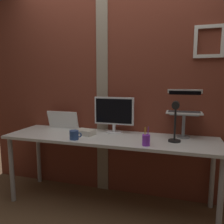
% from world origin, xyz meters
% --- Properties ---
extents(ground_plane, '(6.00, 6.00, 0.00)m').
position_xyz_m(ground_plane, '(0.00, 0.00, 0.00)').
color(ground_plane, brown).
extents(brick_wall_back, '(3.50, 0.16, 2.38)m').
position_xyz_m(brick_wall_back, '(0.00, 0.38, 1.19)').
color(brick_wall_back, brown).
rests_on(brick_wall_back, ground_plane).
extents(desk, '(2.25, 0.62, 0.77)m').
position_xyz_m(desk, '(-0.01, 0.01, 0.69)').
color(desk, white).
rests_on(desk, ground_plane).
extents(monitor, '(0.45, 0.18, 0.41)m').
position_xyz_m(monitor, '(-0.01, 0.20, 1.00)').
color(monitor, white).
rests_on(monitor, desk).
extents(laptop_stand, '(0.28, 0.22, 0.26)m').
position_xyz_m(laptop_stand, '(0.74, 0.20, 0.94)').
color(laptop_stand, gray).
rests_on(laptop_stand, desk).
extents(laptop, '(0.36, 0.29, 0.24)m').
position_xyz_m(laptop, '(0.74, 0.28, 1.09)').
color(laptop, silver).
rests_on(laptop, laptop_stand).
extents(whiteboard_panel, '(0.40, 0.07, 0.22)m').
position_xyz_m(whiteboard_panel, '(-0.68, 0.23, 0.87)').
color(whiteboard_panel, white).
rests_on(whiteboard_panel, desk).
extents(desk_lamp, '(0.12, 0.20, 0.40)m').
position_xyz_m(desk_lamp, '(0.66, -0.04, 1.02)').
color(desk_lamp, black).
rests_on(desk_lamp, desk).
extents(pen_cup, '(0.07, 0.07, 0.18)m').
position_xyz_m(pen_cup, '(0.41, -0.20, 0.82)').
color(pen_cup, purple).
rests_on(pen_cup, desk).
extents(coffee_mug, '(0.13, 0.09, 0.09)m').
position_xyz_m(coffee_mug, '(-0.31, -0.20, 0.81)').
color(coffee_mug, '#2D4C8C').
rests_on(coffee_mug, desk).
extents(paper_clutter_stack, '(0.22, 0.18, 0.06)m').
position_xyz_m(paper_clutter_stack, '(-0.28, 0.01, 0.80)').
color(paper_clutter_stack, silver).
rests_on(paper_clutter_stack, desk).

